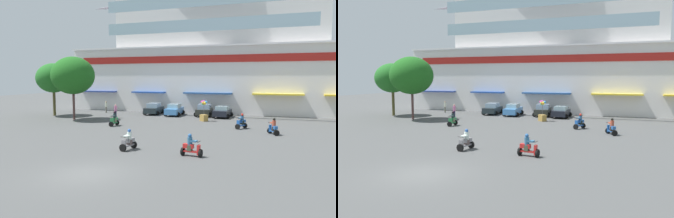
# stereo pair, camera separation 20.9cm
# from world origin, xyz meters

# --- Properties ---
(ground_plane) EXTENTS (128.00, 128.00, 0.00)m
(ground_plane) POSITION_xyz_m (0.00, 13.00, 0.00)
(ground_plane) COLOR #4A4C4B
(colonial_building) EXTENTS (43.76, 15.02, 19.25)m
(colonial_building) POSITION_xyz_m (0.00, 35.49, 8.51)
(colonial_building) COLOR white
(colonial_building) RESTS_ON ground
(plaza_tree_0) EXTENTS (4.35, 4.65, 6.90)m
(plaza_tree_0) POSITION_xyz_m (-18.96, 21.18, 4.96)
(plaza_tree_0) COLOR brown
(plaza_tree_0) RESTS_ON ground
(plaza_tree_2) EXTENTS (5.03, 5.25, 7.52)m
(plaza_tree_2) POSITION_xyz_m (-14.05, 18.58, 5.28)
(plaza_tree_2) COLOR brown
(plaza_tree_2) RESTS_ON ground
(parked_car_0) EXTENTS (2.57, 4.33, 1.54)m
(parked_car_0) POSITION_xyz_m (-7.15, 27.10, 0.77)
(parked_car_0) COLOR #222B30
(parked_car_0) RESTS_ON ground
(parked_car_1) EXTENTS (2.43, 4.36, 1.56)m
(parked_car_1) POSITION_xyz_m (-4.03, 26.66, 0.78)
(parked_car_1) COLOR #4586CD
(parked_car_1) RESTS_ON ground
(parked_car_2) EXTENTS (2.64, 4.22, 1.55)m
(parked_car_2) POSITION_xyz_m (-0.14, 27.42, 0.77)
(parked_car_2) COLOR #2A2C26
(parked_car_2) RESTS_ON ground
(parked_car_3) EXTENTS (2.39, 3.95, 1.44)m
(parked_car_3) POSITION_xyz_m (2.38, 26.60, 0.73)
(parked_car_3) COLOR black
(parked_car_3) RESTS_ON ground
(scooter_rider_0) EXTENTS (1.11, 1.49, 1.52)m
(scooter_rider_0) POSITION_xyz_m (8.86, 15.69, 0.62)
(scooter_rider_0) COLOR black
(scooter_rider_0) RESTS_ON ground
(scooter_rider_1) EXTENTS (1.10, 1.44, 1.51)m
(scooter_rider_1) POSITION_xyz_m (5.78, 18.16, 0.64)
(scooter_rider_1) COLOR black
(scooter_rider_1) RESTS_ON ground
(scooter_rider_2) EXTENTS (0.59, 1.49, 1.54)m
(scooter_rider_2) POSITION_xyz_m (-7.00, 15.66, 0.63)
(scooter_rider_2) COLOR black
(scooter_rider_2) RESTS_ON ground
(scooter_rider_3) EXTENTS (0.76, 1.47, 1.47)m
(scooter_rider_3) POSITION_xyz_m (-0.51, 5.94, 0.60)
(scooter_rider_3) COLOR black
(scooter_rider_3) RESTS_ON ground
(scooter_rider_4) EXTENTS (1.42, 0.69, 1.47)m
(scooter_rider_4) POSITION_xyz_m (4.13, 5.57, 0.60)
(scooter_rider_4) COLOR black
(scooter_rider_4) RESTS_ON ground
(pedestrian_0) EXTENTS (0.51, 0.51, 1.72)m
(pedestrian_0) POSITION_xyz_m (-10.05, 21.57, 0.98)
(pedestrian_0) COLOR #272547
(pedestrian_0) RESTS_ON ground
(pedestrian_1) EXTENTS (0.46, 0.46, 1.67)m
(pedestrian_1) POSITION_xyz_m (-14.28, 26.51, 0.96)
(pedestrian_1) COLOR slate
(pedestrian_1) RESTS_ON ground
(balloon_vendor_cart) EXTENTS (1.06, 1.06, 2.45)m
(balloon_vendor_cart) POSITION_xyz_m (0.97, 22.44, 1.08)
(balloon_vendor_cart) COLOR olive
(balloon_vendor_cart) RESTS_ON ground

